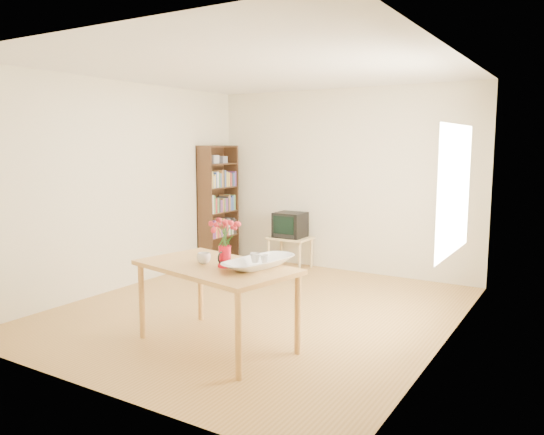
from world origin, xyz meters
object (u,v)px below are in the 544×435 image
Objects in this scene: pitcher at (225,257)px; television at (291,224)px; mug at (204,258)px; bowl at (259,241)px; table at (216,273)px.

pitcher is 0.48× the size of television.
television is (-0.81, 3.05, -0.15)m from mug.
television is at bearing -64.27° from mug.
pitcher is at bearing -153.84° from bowl.
bowl is (0.27, 0.13, 0.15)m from pitcher.
bowl is (0.51, 0.13, 0.19)m from mug.
bowl is at bearing -66.51° from television.
table is at bearing 163.40° from pitcher.
pitcher is 0.34m from bowl.
pitcher reaches higher than television.
pitcher is at bearing -169.97° from mug.
television reaches higher than table.
bowl is at bearing -154.89° from mug.
bowl is at bearing 18.46° from pitcher.
television is (-1.32, 2.92, -0.34)m from bowl.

